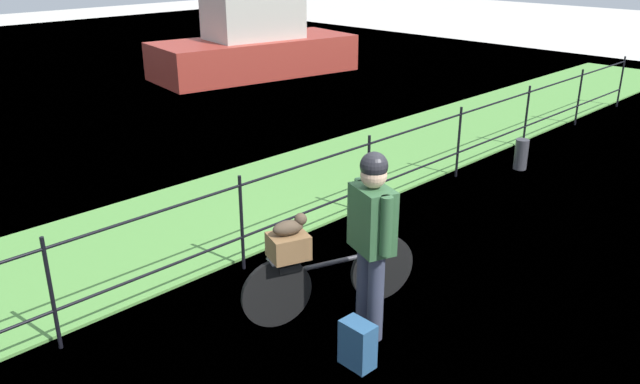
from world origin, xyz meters
TOP-DOWN VIEW (x-y plane):
  - ground_plane at (0.00, 0.00)m, footprint 60.00×60.00m
  - grass_strip at (0.00, 3.50)m, footprint 27.00×2.40m
  - harbor_water at (0.00, 10.39)m, footprint 30.00×30.00m
  - iron_fence at (0.00, 2.14)m, footprint 18.04×0.04m
  - bicycle_main at (-0.97, 0.90)m, footprint 1.65×0.64m
  - wooden_crate at (-1.34, 1.04)m, footprint 0.41×0.37m
  - terrier_dog at (-1.32, 1.03)m, footprint 0.32×0.23m
  - cyclist_person at (-0.96, 0.42)m, footprint 0.38×0.51m
  - backpack_on_paving at (-1.39, 0.18)m, footprint 0.19×0.28m
  - mooring_bollard at (3.97, 1.64)m, footprint 0.20×0.20m
  - moored_boat_near at (5.86, 10.19)m, footprint 5.44×2.89m

SIDE VIEW (x-z plane):
  - ground_plane at x=0.00m, z-range 0.00..0.00m
  - harbor_water at x=0.00m, z-range 0.00..0.00m
  - grass_strip at x=0.00m, z-range 0.00..0.03m
  - backpack_on_paving at x=-1.39m, z-range 0.00..0.40m
  - mooring_bollard at x=3.97m, z-range 0.00..0.47m
  - bicycle_main at x=-0.97m, z-range 0.02..0.68m
  - iron_fence at x=0.00m, z-range 0.09..1.14m
  - wooden_crate at x=-1.34m, z-range 0.66..0.88m
  - moored_boat_near at x=5.86m, z-range -1.10..2.64m
  - terrier_dog at x=-1.32m, z-range 0.87..1.05m
  - cyclist_person at x=-0.96m, z-range 0.16..1.84m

